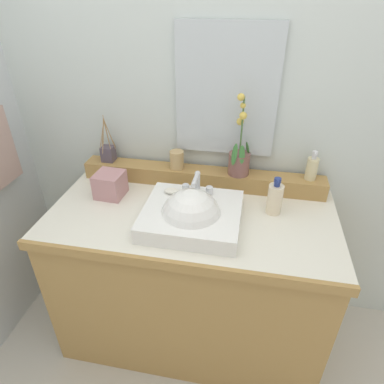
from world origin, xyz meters
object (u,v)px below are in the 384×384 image
(sink_basin, at_px, (191,217))
(potted_plant, at_px, (239,158))
(tumbler_cup, at_px, (177,160))
(lotion_bottle, at_px, (275,198))
(hand_towel, at_px, (0,148))
(soap_bar, at_px, (172,191))
(reed_diffuser, at_px, (108,153))
(soap_dispenser, at_px, (312,168))
(tissue_box, at_px, (110,185))

(sink_basin, height_order, potted_plant, potted_plant)
(tumbler_cup, height_order, lotion_bottle, tumbler_cup)
(potted_plant, distance_m, hand_towel, 1.17)
(soap_bar, relative_size, potted_plant, 0.17)
(reed_diffuser, height_order, lotion_bottle, reed_diffuser)
(soap_bar, height_order, soap_dispenser, soap_dispenser)
(reed_diffuser, bearing_deg, lotion_bottle, -12.68)
(sink_basin, relative_size, tissue_box, 3.21)
(tumbler_cup, xyz_separation_m, tissue_box, (-0.29, -0.18, -0.07))
(lotion_bottle, bearing_deg, tumbler_cup, 159.94)
(soap_bar, height_order, potted_plant, potted_plant)
(potted_plant, bearing_deg, hand_towel, -170.92)
(tumbler_cup, height_order, tissue_box, tumbler_cup)
(lotion_bottle, bearing_deg, tissue_box, -179.80)
(potted_plant, bearing_deg, lotion_bottle, -45.12)
(potted_plant, relative_size, tumbler_cup, 4.30)
(soap_dispenser, bearing_deg, potted_plant, -177.75)
(reed_diffuser, bearing_deg, potted_plant, -1.28)
(soap_bar, relative_size, tumbler_cup, 0.75)
(potted_plant, xyz_separation_m, tumbler_cup, (-0.31, -0.00, -0.04))
(potted_plant, relative_size, reed_diffuser, 1.60)
(soap_bar, distance_m, reed_diffuser, 0.47)
(hand_towel, bearing_deg, sink_basin, -8.81)
(soap_dispenser, height_order, hand_towel, hand_towel)
(tissue_box, relative_size, hand_towel, 0.35)
(lotion_bottle, height_order, hand_towel, hand_towel)
(soap_bar, height_order, reed_diffuser, reed_diffuser)
(tumbler_cup, bearing_deg, tissue_box, -148.14)
(soap_bar, relative_size, reed_diffuser, 0.28)
(reed_diffuser, bearing_deg, hand_towel, -156.87)
(sink_basin, xyz_separation_m, soap_dispenser, (0.52, 0.35, 0.11))
(sink_basin, height_order, lotion_bottle, sink_basin)
(soap_bar, distance_m, hand_towel, 0.88)
(potted_plant, relative_size, hand_towel, 1.07)
(tumbler_cup, relative_size, lotion_bottle, 0.52)
(sink_basin, distance_m, tumbler_cup, 0.38)
(sink_basin, xyz_separation_m, soap_bar, (-0.11, 0.12, 0.05))
(potted_plant, distance_m, lotion_bottle, 0.27)
(soap_dispenser, bearing_deg, tumbler_cup, -178.78)
(tissue_box, bearing_deg, tumbler_cup, 31.86)
(soap_bar, xyz_separation_m, tumbler_cup, (-0.03, 0.22, 0.05))
(potted_plant, bearing_deg, reed_diffuser, 178.72)
(sink_basin, distance_m, hand_towel, 1.01)
(reed_diffuser, height_order, hand_towel, hand_towel)
(hand_towel, bearing_deg, soap_dispenser, 7.53)
(potted_plant, xyz_separation_m, soap_dispenser, (0.35, 0.01, -0.03))
(soap_bar, distance_m, soap_dispenser, 0.68)
(lotion_bottle, distance_m, hand_towel, 1.34)
(lotion_bottle, distance_m, tissue_box, 0.78)
(potted_plant, relative_size, lotion_bottle, 2.25)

